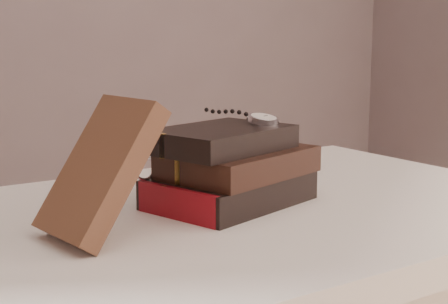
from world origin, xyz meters
TOP-DOWN VIEW (x-y plane):
  - table at (0.00, 0.35)m, footprint 1.00×0.60m
  - book_stack at (0.04, 0.36)m, footprint 0.25×0.20m
  - journal at (-0.17, 0.31)m, footprint 0.14×0.13m
  - pocket_watch at (0.10, 0.37)m, footprint 0.06×0.15m
  - eyeglasses at (-0.06, 0.41)m, footprint 0.12×0.13m

SIDE VIEW (x-z plane):
  - table at x=0.00m, z-range 0.28..1.03m
  - book_stack at x=0.04m, z-range 0.75..0.86m
  - eyeglasses at x=-0.06m, z-range 0.79..0.83m
  - journal at x=-0.17m, z-range 0.75..0.91m
  - pocket_watch at x=0.10m, z-range 0.86..0.88m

